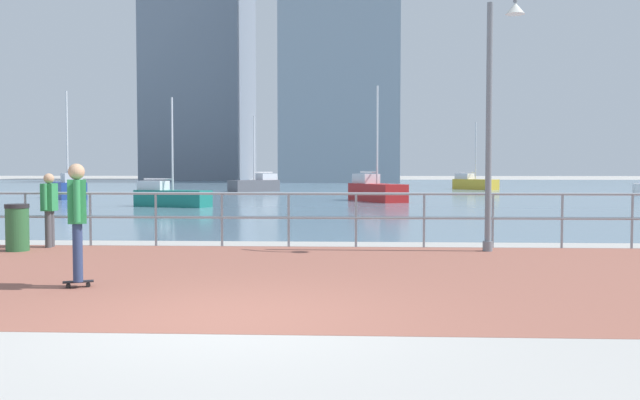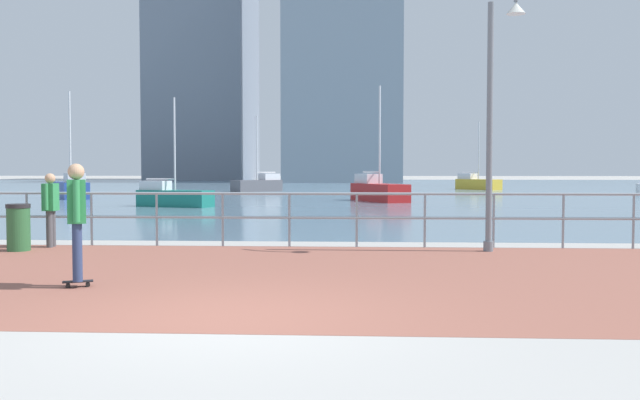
# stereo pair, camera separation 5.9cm
# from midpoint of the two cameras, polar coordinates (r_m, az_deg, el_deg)

# --- Properties ---
(ground) EXTENTS (220.00, 220.00, 0.00)m
(ground) POSITION_cam_midpoint_polar(r_m,az_deg,el_deg) (47.22, 1.42, 0.66)
(ground) COLOR #ADAAA5
(brick_paving) EXTENTS (28.00, 7.49, 0.01)m
(brick_paving) POSITION_cam_midpoint_polar(r_m,az_deg,el_deg) (10.45, -4.47, -6.26)
(brick_paving) COLOR #935647
(brick_paving) RESTS_ON ground
(harbor_water) EXTENTS (180.00, 88.00, 0.00)m
(harbor_water) POSITION_cam_midpoint_polar(r_m,az_deg,el_deg) (59.02, 1.76, 1.06)
(harbor_water) COLOR slate
(harbor_water) RESTS_ON ground
(waterfront_railing) EXTENTS (25.25, 0.06, 1.13)m
(waterfront_railing) POSITION_cam_midpoint_polar(r_m,az_deg,el_deg) (14.07, -2.48, -0.78)
(waterfront_railing) COLOR #8C99A3
(waterfront_railing) RESTS_ON ground
(lamppost) EXTENTS (0.67, 0.65, 5.43)m
(lamppost) POSITION_cam_midpoint_polar(r_m,az_deg,el_deg) (13.62, 14.81, 8.38)
(lamppost) COLOR slate
(lamppost) RESTS_ON ground
(skateboarder) EXTENTS (0.41, 0.54, 1.69)m
(skateboarder) POSITION_cam_midpoint_polar(r_m,az_deg,el_deg) (9.78, -19.63, -1.06)
(skateboarder) COLOR black
(skateboarder) RESTS_ON ground
(bystander) EXTENTS (0.26, 0.55, 1.53)m
(bystander) POSITION_cam_midpoint_polar(r_m,az_deg,el_deg) (15.03, -21.63, -0.33)
(bystander) COLOR #4C4C51
(bystander) RESTS_ON ground
(trash_bin) EXTENTS (0.46, 0.46, 0.93)m
(trash_bin) POSITION_cam_midpoint_polar(r_m,az_deg,el_deg) (14.61, -23.94, -2.11)
(trash_bin) COLOR #2D6638
(trash_bin) RESTS_ON ground
(sailboat_navy) EXTENTS (3.32, 4.23, 5.88)m
(sailboat_navy) POSITION_cam_midpoint_polar(r_m,az_deg,el_deg) (39.54, -20.16, 0.94)
(sailboat_navy) COLOR #284799
(sailboat_navy) RESTS_ON ground
(sailboat_ivory) EXTENTS (2.92, 4.24, 5.75)m
(sailboat_ivory) POSITION_cam_midpoint_polar(r_m,az_deg,el_deg) (34.09, 4.95, 0.82)
(sailboat_ivory) COLOR #B21E1E
(sailboat_ivory) RESTS_ON ground
(sailboat_white) EXTENTS (3.47, 2.08, 4.66)m
(sailboat_white) POSITION_cam_midpoint_polar(r_m,az_deg,el_deg) (29.67, -12.24, 0.30)
(sailboat_white) COLOR #197266
(sailboat_white) RESTS_ON ground
(sailboat_blue) EXTENTS (3.29, 3.68, 5.32)m
(sailboat_blue) POSITION_cam_midpoint_polar(r_m,az_deg,el_deg) (54.69, 13.10, 1.40)
(sailboat_blue) COLOR gold
(sailboat_blue) RESTS_ON ground
(sailboat_red) EXTENTS (3.49, 3.62, 5.40)m
(sailboat_red) POSITION_cam_midpoint_polar(r_m,az_deg,el_deg) (48.72, -5.17, 1.32)
(sailboat_red) COLOR #595960
(sailboat_red) RESTS_ON ground
(tower_steel) EXTENTS (14.14, 17.79, 31.02)m
(tower_steel) POSITION_cam_midpoint_polar(r_m,az_deg,el_deg) (105.68, -9.68, 9.69)
(tower_steel) COLOR slate
(tower_steel) RESTS_ON ground
(tower_concrete) EXTENTS (14.05, 16.87, 39.98)m
(tower_concrete) POSITION_cam_midpoint_polar(r_m,az_deg,el_deg) (87.94, 1.99, 14.13)
(tower_concrete) COLOR #8493A3
(tower_concrete) RESTS_ON ground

